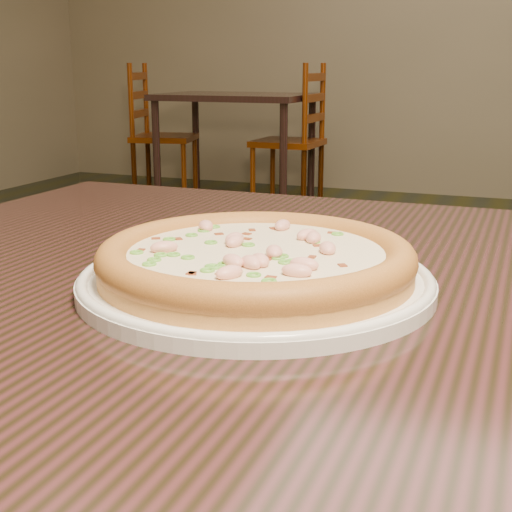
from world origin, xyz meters
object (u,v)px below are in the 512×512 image
(pizza, at_px, (256,259))
(bg_table_left, at_px, (236,108))
(hero_table, at_px, (399,392))
(chair_b, at_px, (296,142))
(chair_a, at_px, (157,136))
(plate, at_px, (256,280))

(pizza, distance_m, bg_table_left, 4.32)
(hero_table, xyz_separation_m, chair_b, (-1.41, 3.97, -0.21))
(pizza, xyz_separation_m, chair_a, (-2.33, 4.01, -0.34))
(chair_a, bearing_deg, pizza, -59.78)
(chair_a, bearing_deg, plate, -59.78)
(plate, xyz_separation_m, chair_b, (-1.29, 4.02, -0.32))
(chair_a, bearing_deg, hero_table, -58.19)
(hero_table, bearing_deg, chair_a, 121.81)
(bg_table_left, bearing_deg, chair_b, 7.54)
(hero_table, height_order, bg_table_left, same)
(hero_table, distance_m, bg_table_left, 4.32)
(pizza, distance_m, chair_a, 4.65)
(pizza, height_order, chair_a, chair_a)
(chair_b, bearing_deg, bg_table_left, -172.46)
(bg_table_left, distance_m, chair_a, 0.67)
(pizza, height_order, chair_b, chair_b)
(hero_table, height_order, chair_b, chair_b)
(chair_b, bearing_deg, plate, -72.23)
(plate, bearing_deg, hero_table, 22.62)
(chair_a, bearing_deg, chair_b, 0.72)
(plate, relative_size, bg_table_left, 0.31)
(hero_table, distance_m, plate, 0.17)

